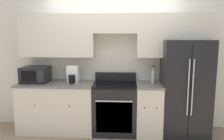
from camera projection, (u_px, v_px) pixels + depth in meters
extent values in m
plane|color=#937A5B|center=(111.00, 139.00, 3.80)|extent=(12.00, 12.00, 0.00)
cube|color=silver|center=(113.00, 61.00, 4.25)|extent=(8.00, 0.06, 2.60)
cube|color=beige|center=(57.00, 36.00, 4.05)|extent=(1.38, 0.33, 0.78)
cube|color=beige|center=(115.00, 24.00, 3.95)|extent=(0.78, 0.33, 0.35)
cube|color=beige|center=(172.00, 36.00, 3.92)|extent=(1.27, 0.33, 0.78)
cube|color=beige|center=(58.00, 108.00, 4.11)|extent=(1.38, 0.62, 0.88)
cube|color=slate|center=(57.00, 84.00, 4.04)|extent=(1.40, 0.64, 0.03)
sphere|color=black|center=(34.00, 106.00, 3.80)|extent=(0.03, 0.03, 0.03)
sphere|color=black|center=(69.00, 106.00, 3.77)|extent=(0.03, 0.03, 0.03)
cube|color=beige|center=(148.00, 109.00, 4.00)|extent=(0.45, 0.62, 0.88)
cube|color=slate|center=(149.00, 85.00, 3.93)|extent=(0.48, 0.64, 0.03)
sphere|color=black|center=(144.00, 108.00, 3.69)|extent=(0.03, 0.03, 0.03)
sphere|color=black|center=(157.00, 108.00, 3.67)|extent=(0.03, 0.03, 0.03)
cube|color=black|center=(115.00, 109.00, 4.04)|extent=(0.78, 0.62, 0.88)
cube|color=black|center=(114.00, 117.00, 3.75)|extent=(0.63, 0.01, 0.56)
cube|color=black|center=(115.00, 85.00, 3.97)|extent=(0.78, 0.62, 0.04)
cube|color=black|center=(116.00, 76.00, 4.23)|extent=(0.78, 0.04, 0.16)
cylinder|color=silver|center=(114.00, 101.00, 3.68)|extent=(0.63, 0.02, 0.02)
cube|color=black|center=(184.00, 87.00, 3.96)|extent=(0.82, 0.75, 1.71)
cube|color=black|center=(190.00, 92.00, 3.60)|extent=(0.01, 0.01, 1.57)
cylinder|color=#B7B7BC|center=(188.00, 88.00, 3.56)|extent=(0.02, 0.02, 0.94)
cylinder|color=#B7B7BC|center=(193.00, 88.00, 3.55)|extent=(0.02, 0.02, 0.94)
cube|color=black|center=(36.00, 74.00, 4.07)|extent=(0.48, 0.40, 0.29)
cube|color=black|center=(29.00, 76.00, 3.87)|extent=(0.27, 0.01, 0.19)
cube|color=#262628|center=(40.00, 77.00, 3.86)|extent=(0.11, 0.01, 0.20)
cylinder|color=silver|center=(153.00, 76.00, 4.06)|extent=(0.08, 0.08, 0.23)
cylinder|color=silver|center=(153.00, 69.00, 4.04)|extent=(0.03, 0.03, 0.06)
cylinder|color=black|center=(153.00, 66.00, 4.03)|extent=(0.04, 0.04, 0.03)
cube|color=white|center=(73.00, 74.00, 4.05)|extent=(0.20, 0.17, 0.32)
cylinder|color=black|center=(72.00, 79.00, 3.97)|extent=(0.12, 0.12, 0.14)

